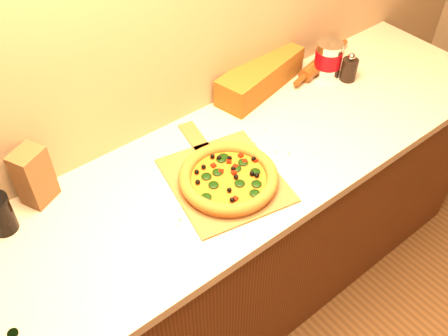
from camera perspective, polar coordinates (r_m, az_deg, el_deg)
cabinet at (r=2.09m, az=-2.68°, el=-10.64°), size 2.80×0.65×0.86m
countertop at (r=1.74m, az=-3.17°, el=-2.17°), size 2.84×0.68×0.04m
pizza_peel at (r=1.74m, az=-0.14°, el=-1.03°), size 0.44×0.58×0.01m
pizza at (r=1.70m, az=0.53°, el=-1.14°), size 0.34×0.34×0.05m
bottle_cap at (r=1.51m, az=-22.99°, el=-16.99°), size 0.03×0.03×0.01m
pepper_grinder at (r=2.24m, az=14.12°, el=10.93°), size 0.07×0.07×0.13m
rolling_pin at (r=2.31m, az=11.10°, el=11.84°), size 0.43×0.13×0.06m
coffee_canister at (r=2.23m, az=11.82°, el=12.08°), size 0.12×0.12×0.16m
bread_bag at (r=2.12m, az=4.17°, el=10.43°), size 0.46×0.24×0.12m
paper_bag at (r=1.72m, az=-20.92°, el=-0.88°), size 0.13×0.12×0.21m
dark_jar at (r=1.69m, az=-24.27°, el=-4.83°), size 0.09×0.09×0.14m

